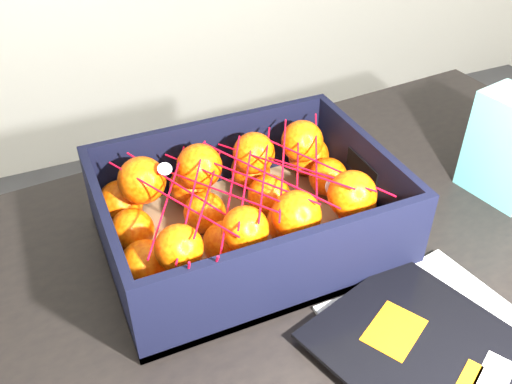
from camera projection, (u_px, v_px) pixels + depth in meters
name	position (u px, v px, depth m)	size (l,w,h in m)	color
table	(338.00, 311.00, 0.84)	(1.26, 0.89, 0.75)	black
magazine_stack	(453.00, 359.00, 0.65)	(0.31, 0.33, 0.02)	beige
produce_crate	(248.00, 219.00, 0.80)	(0.40, 0.30, 0.13)	olive
clementine_heap	(246.00, 206.00, 0.79)	(0.38, 0.28, 0.12)	#F95005
mesh_net	(245.00, 182.00, 0.75)	(0.33, 0.27, 0.09)	red
retail_carton	(509.00, 148.00, 0.87)	(0.08, 0.11, 0.17)	silver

